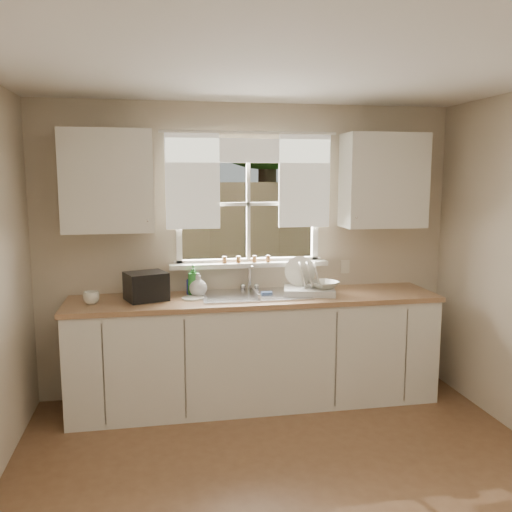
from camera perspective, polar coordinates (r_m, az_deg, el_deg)
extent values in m
cube|color=beige|center=(4.85, -0.76, -7.31)|extent=(3.60, 0.02, 1.15)
cube|color=beige|center=(4.69, -0.80, 13.75)|extent=(3.60, 0.02, 0.35)
cube|color=beige|center=(4.63, -15.66, 5.14)|extent=(1.20, 0.02, 1.00)
cube|color=beige|center=(5.02, 12.92, 5.47)|extent=(1.20, 0.02, 1.00)
cube|color=silver|center=(2.78, 6.62, 20.98)|extent=(3.60, 4.00, 0.02)
cube|color=white|center=(4.75, -0.81, -0.55)|extent=(1.30, 0.06, 0.05)
cube|color=white|center=(4.70, -0.84, 11.60)|extent=(1.30, 0.06, 0.05)
cube|color=white|center=(4.63, -8.19, 5.37)|extent=(0.05, 0.06, 1.05)
cube|color=white|center=(4.83, 6.24, 5.53)|extent=(0.05, 0.06, 1.05)
cube|color=white|center=(4.69, -0.82, 5.49)|extent=(0.03, 0.04, 1.00)
cube|color=white|center=(4.69, -0.82, 5.49)|extent=(1.20, 0.04, 0.03)
cube|color=white|center=(4.69, -0.69, -0.90)|extent=(1.38, 0.14, 0.04)
cylinder|color=white|center=(4.62, -0.67, 12.89)|extent=(1.50, 0.02, 0.02)
cube|color=white|center=(4.56, -6.69, 7.86)|extent=(0.45, 0.02, 0.80)
cube|color=white|center=(4.72, 5.12, 7.90)|extent=(0.45, 0.02, 0.80)
cube|color=white|center=(4.62, -0.69, 11.02)|extent=(1.40, 0.02, 0.20)
cube|color=silver|center=(4.59, -0.07, -10.06)|extent=(3.00, 0.62, 0.87)
cube|color=#A07650|center=(4.47, -0.07, -4.52)|extent=(3.04, 0.65, 0.04)
cube|color=silver|center=(4.44, -15.31, 7.61)|extent=(0.70, 0.33, 0.80)
cube|color=silver|center=(4.83, 13.27, 7.73)|extent=(0.70, 0.33, 0.80)
cube|color=beige|center=(4.95, 9.36, -1.11)|extent=(0.08, 0.01, 0.12)
cylinder|color=brown|center=(4.69, 1.28, -0.28)|extent=(0.04, 0.04, 0.06)
cylinder|color=brown|center=(4.65, -1.86, -0.37)|extent=(0.04, 0.04, 0.06)
cylinder|color=brown|center=(4.67, -0.16, -0.32)|extent=(0.04, 0.04, 0.06)
cylinder|color=brown|center=(4.63, -3.33, -0.41)|extent=(0.04, 0.04, 0.06)
cube|color=#335421|center=(9.82, -5.68, -2.81)|extent=(20.00, 10.00, 0.02)
cube|color=#8B6F4D|center=(7.71, -4.53, 1.04)|extent=(8.00, 0.10, 1.80)
cube|color=maroon|center=(11.14, -12.60, 4.18)|extent=(3.00, 3.00, 2.20)
cube|color=black|center=(11.12, -12.82, 10.62)|extent=(3.20, 3.20, 0.30)
cylinder|color=#423021|center=(10.83, 1.19, 6.92)|extent=(0.36, 0.36, 3.20)
sphere|color=#214716|center=(11.03, 1.23, 19.48)|extent=(4.00, 4.00, 4.00)
sphere|color=#214716|center=(12.43, -5.58, 20.54)|extent=(3.20, 3.20, 3.20)
cube|color=#B7B7BC|center=(4.51, -0.14, -5.17)|extent=(0.84, 0.46, 0.18)
cube|color=#B7B7BC|center=(4.49, -0.14, -4.12)|extent=(0.88, 0.50, 0.01)
cube|color=#B7B7BC|center=(4.50, -0.14, -4.43)|extent=(0.02, 0.41, 0.14)
cylinder|color=silver|center=(4.71, -0.69, -2.22)|extent=(0.03, 0.03, 0.22)
cylinder|color=silver|center=(4.61, -0.52, -1.06)|extent=(0.02, 0.18, 0.02)
sphere|color=silver|center=(4.72, -1.40, -3.20)|extent=(0.05, 0.05, 0.05)
sphere|color=silver|center=(4.74, 0.03, -3.15)|extent=(0.05, 0.05, 0.05)
cube|color=silver|center=(4.56, 5.63, -3.67)|extent=(0.48, 0.41, 0.06)
cylinder|color=white|center=(4.63, 4.65, -1.60)|extent=(0.27, 0.14, 0.25)
cylinder|color=white|center=(4.53, 4.90, -1.96)|extent=(0.12, 0.23, 0.22)
cylinder|color=white|center=(4.54, 5.66, -1.97)|extent=(0.12, 0.23, 0.22)
cylinder|color=white|center=(4.54, 6.41, -1.97)|extent=(0.12, 0.23, 0.22)
imported|color=beige|center=(4.55, 7.17, -3.01)|extent=(0.30, 0.30, 0.06)
imported|color=green|center=(4.51, -6.61, -2.49)|extent=(0.11, 0.11, 0.26)
imported|color=#2F3FB2|center=(4.58, -6.71, -2.81)|extent=(0.10, 0.11, 0.19)
imported|color=beige|center=(4.49, -6.11, -3.01)|extent=(0.15, 0.15, 0.19)
cylinder|color=silver|center=(4.40, -6.66, -4.43)|extent=(0.18, 0.18, 0.01)
imported|color=white|center=(4.38, -16.96, -4.23)|extent=(0.14, 0.14, 0.10)
cube|color=black|center=(4.40, -11.49, -3.13)|extent=(0.37, 0.35, 0.22)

